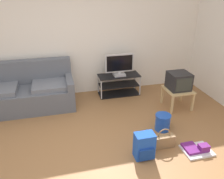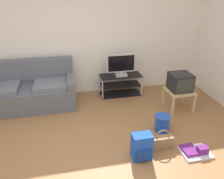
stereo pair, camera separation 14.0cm
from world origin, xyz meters
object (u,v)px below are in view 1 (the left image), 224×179
at_px(crt_tv, 179,81).
at_px(flat_tv, 119,65).
at_px(tv_stand, 119,85).
at_px(floor_tray, 197,149).
at_px(cleaning_bucket, 163,122).
at_px(handbag, 164,141).
at_px(side_table, 178,92).
at_px(couch, 26,92).
at_px(backpack, 144,146).

bearing_deg(crt_tv, flat_tv, 139.62).
distance_m(tv_stand, floor_tray, 2.42).
height_order(flat_tv, cleaning_bucket, flat_tv).
bearing_deg(handbag, side_table, 53.57).
distance_m(side_table, floor_tray, 1.50).
bearing_deg(side_table, tv_stand, 138.40).
relative_size(side_table, cleaning_bucket, 1.74).
bearing_deg(floor_tray, tv_stand, 105.38).
bearing_deg(flat_tv, couch, -176.93).
height_order(crt_tv, backpack, crt_tv).
bearing_deg(crt_tv, tv_stand, 138.91).
height_order(couch, cleaning_bucket, couch).
xyz_separation_m(crt_tv, handbag, (-0.87, -1.19, -0.48)).
bearing_deg(couch, handbag, -41.17).
bearing_deg(couch, tv_stand, 3.69).
relative_size(handbag, floor_tray, 0.78).
height_order(side_table, cleaning_bucket, side_table).
xyz_separation_m(flat_tv, side_table, (1.04, -0.90, -0.38)).
xyz_separation_m(handbag, cleaning_bucket, (0.20, 0.46, 0.04)).
relative_size(flat_tv, side_table, 1.25).
bearing_deg(couch, floor_tray, -38.98).
relative_size(couch, handbag, 5.55).
height_order(backpack, cleaning_bucket, backpack).
height_order(flat_tv, floor_tray, flat_tv).
xyz_separation_m(couch, side_table, (3.11, -0.79, 0.01)).
bearing_deg(crt_tv, cleaning_bucket, -132.50).
distance_m(side_table, handbag, 1.48).
distance_m(flat_tv, crt_tv, 1.37).
relative_size(tv_stand, crt_tv, 2.27).
bearing_deg(flat_tv, backpack, -95.86).
distance_m(couch, backpack, 2.80).
xyz_separation_m(backpack, floor_tray, (0.87, -0.09, -0.17)).
bearing_deg(side_table, flat_tv, 139.10).
height_order(handbag, floor_tray, handbag).
distance_m(handbag, floor_tray, 0.53).
relative_size(couch, tv_stand, 2.04).
xyz_separation_m(flat_tv, handbag, (0.17, -2.07, -0.62)).
bearing_deg(couch, flat_tv, 3.07).
height_order(flat_tv, crt_tv, flat_tv).
bearing_deg(tv_stand, floor_tray, -74.62).
relative_size(crt_tv, floor_tray, 0.94).
bearing_deg(flat_tv, tv_stand, 90.00).
distance_m(flat_tv, backpack, 2.29).
distance_m(tv_stand, cleaning_bucket, 1.67).
bearing_deg(backpack, flat_tv, 90.69).
distance_m(tv_stand, crt_tv, 1.42).
bearing_deg(flat_tv, floor_tray, -74.48).
distance_m(backpack, floor_tray, 0.89).
height_order(side_table, handbag, side_table).
xyz_separation_m(flat_tv, backpack, (-0.23, -2.22, -0.54)).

